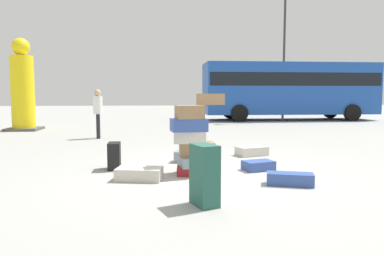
{
  "coord_description": "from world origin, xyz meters",
  "views": [
    {
      "loc": [
        -0.89,
        -6.32,
        1.44
      ],
      "look_at": [
        -0.15,
        1.07,
        0.74
      ],
      "focal_mm": 33.46,
      "sensor_mm": 36.0,
      "label": 1
    }
  ],
  "objects_px": {
    "suitcase_black_white_trunk": "(114,156)",
    "suitcase_cream_right_side": "(139,174)",
    "parked_bus": "(289,87)",
    "person_bearded_onlooker": "(98,109)",
    "suitcase_cream_foreground_near": "(252,151)",
    "suitcase_slate_foreground_far": "(191,157)",
    "suitcase_navy_upright_blue": "(290,179)",
    "suitcase_teal_left_side": "(205,175)",
    "suitcase_navy_behind_tower": "(258,165)",
    "suitcase_tower": "(196,141)",
    "lamp_post": "(284,35)",
    "yellow_dummy_statue": "(23,90)"
  },
  "relations": [
    {
      "from": "suitcase_black_white_trunk",
      "to": "suitcase_teal_left_side",
      "type": "distance_m",
      "value": 2.79
    },
    {
      "from": "suitcase_navy_behind_tower",
      "to": "lamp_post",
      "type": "height_order",
      "value": "lamp_post"
    },
    {
      "from": "suitcase_tower",
      "to": "parked_bus",
      "type": "xyz_separation_m",
      "value": [
        6.75,
        13.26,
        1.23
      ]
    },
    {
      "from": "suitcase_slate_foreground_far",
      "to": "suitcase_navy_behind_tower",
      "type": "xyz_separation_m",
      "value": [
        1.19,
        -0.94,
        -0.03
      ]
    },
    {
      "from": "suitcase_tower",
      "to": "lamp_post",
      "type": "xyz_separation_m",
      "value": [
        5.99,
        12.07,
        3.93
      ]
    },
    {
      "from": "suitcase_navy_upright_blue",
      "to": "suitcase_black_white_trunk",
      "type": "bearing_deg",
      "value": 169.96
    },
    {
      "from": "suitcase_black_white_trunk",
      "to": "suitcase_navy_upright_blue",
      "type": "xyz_separation_m",
      "value": [
        2.91,
        -1.52,
        -0.16
      ]
    },
    {
      "from": "suitcase_navy_upright_blue",
      "to": "suitcase_cream_foreground_near",
      "type": "bearing_deg",
      "value": 104.72
    },
    {
      "from": "suitcase_cream_foreground_near",
      "to": "yellow_dummy_statue",
      "type": "relative_size",
      "value": 0.19
    },
    {
      "from": "suitcase_black_white_trunk",
      "to": "suitcase_cream_foreground_near",
      "type": "relative_size",
      "value": 0.74
    },
    {
      "from": "suitcase_cream_right_side",
      "to": "suitcase_cream_foreground_near",
      "type": "distance_m",
      "value": 3.34
    },
    {
      "from": "suitcase_tower",
      "to": "suitcase_teal_left_side",
      "type": "height_order",
      "value": "suitcase_tower"
    },
    {
      "from": "yellow_dummy_statue",
      "to": "lamp_post",
      "type": "bearing_deg",
      "value": 16.17
    },
    {
      "from": "suitcase_teal_left_side",
      "to": "suitcase_slate_foreground_far",
      "type": "bearing_deg",
      "value": 68.65
    },
    {
      "from": "suitcase_cream_foreground_near",
      "to": "yellow_dummy_statue",
      "type": "bearing_deg",
      "value": 121.11
    },
    {
      "from": "parked_bus",
      "to": "lamp_post",
      "type": "distance_m",
      "value": 3.04
    },
    {
      "from": "suitcase_cream_foreground_near",
      "to": "lamp_post",
      "type": "xyz_separation_m",
      "value": [
        4.46,
        10.23,
        4.43
      ]
    },
    {
      "from": "suitcase_tower",
      "to": "suitcase_navy_upright_blue",
      "type": "bearing_deg",
      "value": -33.77
    },
    {
      "from": "suitcase_cream_right_side",
      "to": "person_bearded_onlooker",
      "type": "distance_m",
      "value": 6.18
    },
    {
      "from": "suitcase_navy_behind_tower",
      "to": "suitcase_cream_right_side",
      "type": "bearing_deg",
      "value": 178.62
    },
    {
      "from": "suitcase_tower",
      "to": "suitcase_cream_right_side",
      "type": "relative_size",
      "value": 1.92
    },
    {
      "from": "suitcase_black_white_trunk",
      "to": "suitcase_teal_left_side",
      "type": "height_order",
      "value": "suitcase_teal_left_side"
    },
    {
      "from": "suitcase_slate_foreground_far",
      "to": "suitcase_cream_right_side",
      "type": "distance_m",
      "value": 1.82
    },
    {
      "from": "person_bearded_onlooker",
      "to": "parked_bus",
      "type": "height_order",
      "value": "parked_bus"
    },
    {
      "from": "suitcase_tower",
      "to": "parked_bus",
      "type": "distance_m",
      "value": 14.93
    },
    {
      "from": "suitcase_navy_behind_tower",
      "to": "suitcase_black_white_trunk",
      "type": "bearing_deg",
      "value": 156.92
    },
    {
      "from": "suitcase_teal_left_side",
      "to": "suitcase_cream_right_side",
      "type": "height_order",
      "value": "suitcase_teal_left_side"
    },
    {
      "from": "suitcase_teal_left_side",
      "to": "parked_bus",
      "type": "bearing_deg",
      "value": 46.52
    },
    {
      "from": "suitcase_tower",
      "to": "person_bearded_onlooker",
      "type": "bearing_deg",
      "value": 114.92
    },
    {
      "from": "suitcase_black_white_trunk",
      "to": "person_bearded_onlooker",
      "type": "bearing_deg",
      "value": 101.07
    },
    {
      "from": "yellow_dummy_statue",
      "to": "parked_bus",
      "type": "xyz_separation_m",
      "value": [
        12.74,
        4.66,
        0.22
      ]
    },
    {
      "from": "suitcase_cream_foreground_near",
      "to": "suitcase_slate_foreground_far",
      "type": "bearing_deg",
      "value": -172.44
    },
    {
      "from": "parked_bus",
      "to": "person_bearded_onlooker",
      "type": "bearing_deg",
      "value": -140.04
    },
    {
      "from": "suitcase_slate_foreground_far",
      "to": "parked_bus",
      "type": "xyz_separation_m",
      "value": [
        6.72,
        12.1,
        1.72
      ]
    },
    {
      "from": "suitcase_black_white_trunk",
      "to": "suitcase_navy_upright_blue",
      "type": "distance_m",
      "value": 3.29
    },
    {
      "from": "suitcase_cream_right_side",
      "to": "suitcase_slate_foreground_far",
      "type": "bearing_deg",
      "value": 66.85
    },
    {
      "from": "suitcase_navy_upright_blue",
      "to": "person_bearded_onlooker",
      "type": "xyz_separation_m",
      "value": [
        -3.99,
        6.51,
        0.86
      ]
    },
    {
      "from": "suitcase_cream_right_side",
      "to": "lamp_post",
      "type": "height_order",
      "value": "lamp_post"
    },
    {
      "from": "suitcase_cream_foreground_near",
      "to": "suitcase_cream_right_side",
      "type": "bearing_deg",
      "value": -156.12
    },
    {
      "from": "suitcase_black_white_trunk",
      "to": "suitcase_cream_right_side",
      "type": "bearing_deg",
      "value": -61.9
    },
    {
      "from": "suitcase_navy_upright_blue",
      "to": "suitcase_teal_left_side",
      "type": "height_order",
      "value": "suitcase_teal_left_side"
    },
    {
      "from": "suitcase_teal_left_side",
      "to": "suitcase_cream_right_side",
      "type": "bearing_deg",
      "value": 102.47
    },
    {
      "from": "suitcase_navy_upright_blue",
      "to": "suitcase_cream_foreground_near",
      "type": "distance_m",
      "value": 2.78
    },
    {
      "from": "suitcase_black_white_trunk",
      "to": "suitcase_navy_upright_blue",
      "type": "bearing_deg",
      "value": -28.64
    },
    {
      "from": "suitcase_tower",
      "to": "suitcase_navy_behind_tower",
      "type": "height_order",
      "value": "suitcase_tower"
    },
    {
      "from": "suitcase_cream_right_side",
      "to": "person_bearded_onlooker",
      "type": "height_order",
      "value": "person_bearded_onlooker"
    },
    {
      "from": "suitcase_tower",
      "to": "suitcase_navy_behind_tower",
      "type": "distance_m",
      "value": 1.35
    },
    {
      "from": "suitcase_navy_behind_tower",
      "to": "person_bearded_onlooker",
      "type": "distance_m",
      "value": 6.62
    },
    {
      "from": "suitcase_black_white_trunk",
      "to": "yellow_dummy_statue",
      "type": "bearing_deg",
      "value": 118.04
    },
    {
      "from": "parked_bus",
      "to": "suitcase_slate_foreground_far",
      "type": "bearing_deg",
      "value": -118.54
    }
  ]
}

